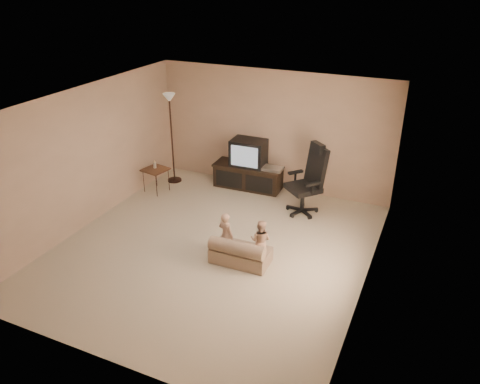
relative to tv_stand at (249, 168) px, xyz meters
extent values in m
plane|color=beige|center=(0.43, -2.49, -0.44)|extent=(5.50, 5.50, 0.00)
plane|color=silver|center=(0.43, -2.49, 2.06)|extent=(5.50, 5.50, 0.00)
plane|color=tan|center=(0.43, 0.26, 0.81)|extent=(5.00, 0.00, 5.00)
plane|color=tan|center=(0.43, -5.24, 0.81)|extent=(5.00, 0.00, 5.00)
plane|color=tan|center=(-2.07, -2.49, 0.81)|extent=(0.00, 5.50, 5.50)
plane|color=tan|center=(2.93, -2.49, 0.81)|extent=(0.00, 5.50, 5.50)
cube|color=black|center=(-0.01, 0.00, -0.22)|extent=(1.44, 0.56, 0.46)
cube|color=black|center=(-0.01, 0.00, 0.04)|extent=(1.49, 0.60, 0.04)
cube|color=black|center=(-0.33, -0.27, -0.21)|extent=(0.59, 0.04, 0.35)
cube|color=black|center=(0.34, -0.25, -0.21)|extent=(0.59, 0.04, 0.35)
cube|color=black|center=(-0.01, 0.02, 0.35)|extent=(0.73, 0.53, 0.56)
cube|color=white|center=(0.00, -0.24, 0.35)|extent=(0.59, 0.03, 0.44)
cube|color=#B8B8BA|center=(0.56, -0.03, 0.10)|extent=(0.42, 0.30, 0.06)
cylinder|color=black|center=(1.40, -0.66, -0.17)|extent=(0.08, 0.08, 0.44)
cube|color=black|center=(1.40, -0.66, 0.08)|extent=(0.78, 0.78, 0.10)
cube|color=black|center=(1.57, -0.46, 0.49)|extent=(0.53, 0.49, 0.78)
cube|color=black|center=(1.57, -0.46, 0.86)|extent=(0.32, 0.30, 0.18)
cube|color=black|center=(1.18, -0.46, 0.29)|extent=(0.26, 0.28, 0.04)
cube|color=black|center=(1.63, -0.85, 0.29)|extent=(0.26, 0.28, 0.04)
cube|color=brown|center=(-1.69, -0.98, 0.05)|extent=(0.54, 0.54, 0.03)
cylinder|color=black|center=(-1.91, -1.12, -0.20)|extent=(0.01, 0.01, 0.51)
cylinder|color=black|center=(-1.55, -1.20, -0.20)|extent=(0.01, 0.01, 0.51)
cylinder|color=black|center=(-1.84, -0.76, -0.20)|extent=(0.01, 0.01, 0.51)
cylinder|color=black|center=(-1.48, -0.84, -0.20)|extent=(0.01, 0.01, 0.51)
cylinder|color=beige|center=(-1.73, -0.94, 0.13)|extent=(0.06, 0.06, 0.13)
cone|color=#FEDEA6|center=(-1.73, -0.94, 0.22)|extent=(0.05, 0.05, 0.05)
cylinder|color=black|center=(-1.63, -0.37, -0.43)|extent=(0.30, 0.30, 0.03)
cylinder|color=black|center=(-1.63, -0.37, 0.49)|extent=(0.03, 0.03, 1.85)
cone|color=beige|center=(-1.63, -0.37, 1.43)|extent=(0.26, 0.26, 0.17)
cube|color=gray|center=(1.00, -2.65, -0.32)|extent=(0.94, 0.52, 0.24)
cylinder|color=gray|center=(1.00, -2.82, -0.10)|extent=(0.91, 0.24, 0.22)
imported|color=tan|center=(0.71, -2.60, -0.05)|extent=(0.33, 0.28, 0.79)
imported|color=tan|center=(1.27, -2.48, -0.09)|extent=(0.36, 0.20, 0.72)
camera|label=1|loc=(3.58, -8.43, 3.85)|focal=35.00mm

